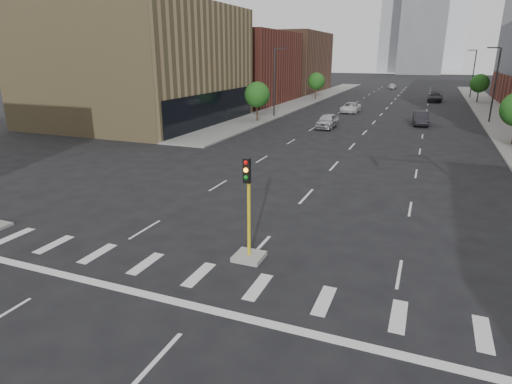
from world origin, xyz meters
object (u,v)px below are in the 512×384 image
Objects in this scene: car_far_left at (351,108)px; car_deep_right at (435,97)px; car_distant at (392,86)px; median_traffic_signal at (249,238)px; car_near_left at (327,121)px; car_mid_right at (421,118)px.

car_deep_right is (11.61, 20.74, 0.14)m from car_far_left.
car_deep_right is 1.44× the size of car_distant.
car_near_left is (-4.57, 34.51, -0.14)m from median_traffic_signal.
car_distant is (-9.94, 28.26, -0.16)m from car_deep_right.
car_near_left is 15.23m from car_far_left.
car_near_left is at bearing -88.79° from car_far_left.
median_traffic_signal is at bearing -102.33° from car_mid_right.
car_near_left is 11.92m from car_mid_right.
car_distant is at bearing 90.15° from car_near_left.
median_traffic_signal reaches higher than car_near_left.
car_near_left is 0.99× the size of car_mid_right.
car_deep_right is (1.56, 29.62, 0.04)m from car_mid_right.
car_near_left is at bearing -91.16° from car_distant.
car_deep_right reaches higher than car_far_left.
car_deep_right reaches higher than car_near_left.
car_far_left reaches higher than car_distant.
car_far_left is 0.88× the size of car_deep_right.
car_deep_right is at bearing 82.34° from car_mid_right.
car_deep_right is at bearing 84.27° from median_traffic_signal.
median_traffic_signal reaches higher than car_mid_right.
median_traffic_signal is at bearing -83.46° from car_far_left.
car_deep_right is at bearing 73.74° from car_near_left.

